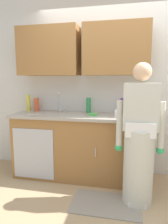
# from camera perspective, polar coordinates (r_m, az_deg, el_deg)

# --- Properties ---
(ground_plane) EXTENTS (9.00, 9.00, 0.00)m
(ground_plane) POSITION_cam_1_polar(r_m,az_deg,el_deg) (2.56, 8.13, -25.06)
(ground_plane) COLOR tan
(kitchen_wall_with_uppers) EXTENTS (4.80, 0.44, 2.70)m
(kitchen_wall_with_uppers) POSITION_cam_1_polar(r_m,az_deg,el_deg) (3.13, 7.46, 9.69)
(kitchen_wall_with_uppers) COLOR silver
(kitchen_wall_with_uppers) RESTS_ON ground
(counter_cabinet) EXTENTS (1.90, 0.62, 0.90)m
(counter_cabinet) POSITION_cam_1_polar(r_m,az_deg,el_deg) (3.06, -1.28, -9.74)
(counter_cabinet) COLOR #9E6B38
(counter_cabinet) RESTS_ON ground
(countertop) EXTENTS (1.96, 0.66, 0.04)m
(countertop) POSITION_cam_1_polar(r_m,az_deg,el_deg) (2.95, -1.25, -1.03)
(countertop) COLOR #A8A093
(countertop) RESTS_ON counter_cabinet
(sink) EXTENTS (0.50, 0.36, 0.35)m
(sink) POSITION_cam_1_polar(r_m,az_deg,el_deg) (3.04, -6.96, -0.69)
(sink) COLOR #B7BABF
(sink) RESTS_ON counter_cabinet
(person_at_sink) EXTENTS (0.55, 0.34, 1.62)m
(person_at_sink) POSITION_cam_1_polar(r_m,az_deg,el_deg) (2.42, 15.23, -9.14)
(person_at_sink) COLOR white
(person_at_sink) RESTS_ON ground
(floor_mat) EXTENTS (0.80, 0.50, 0.01)m
(floor_mat) POSITION_cam_1_polar(r_m,az_deg,el_deg) (2.61, 6.17, -24.23)
(floor_mat) COLOR gray
(floor_mat) RESTS_ON ground
(bottle_dish_liquid) EXTENTS (0.07, 0.07, 0.25)m
(bottle_dish_liquid) POSITION_cam_1_polar(r_m,az_deg,el_deg) (3.40, -15.39, 2.48)
(bottle_dish_liquid) COLOR #D8D14C
(bottle_dish_liquid) RESTS_ON countertop
(bottle_water_short) EXTENTS (0.07, 0.07, 0.23)m
(bottle_water_short) POSITION_cam_1_polar(r_m,az_deg,el_deg) (3.06, 10.82, 1.73)
(bottle_water_short) COLOR #66388C
(bottle_water_short) RESTS_ON countertop
(bottle_cleaner_spray) EXTENTS (0.07, 0.07, 0.23)m
(bottle_cleaner_spray) POSITION_cam_1_polar(r_m,az_deg,el_deg) (3.07, 1.29, 1.90)
(bottle_cleaner_spray) COLOR #2D8C4C
(bottle_cleaner_spray) RESTS_ON countertop
(bottle_water_tall) EXTENTS (0.08, 0.08, 0.21)m
(bottle_water_tall) POSITION_cam_1_polar(r_m,az_deg,el_deg) (3.36, -13.19, 2.07)
(bottle_water_tall) COLOR #E05933
(bottle_water_tall) RESTS_ON countertop
(cup_by_sink) EXTENTS (0.08, 0.08, 0.10)m
(cup_by_sink) POSITION_cam_1_polar(r_m,az_deg,el_deg) (2.72, 9.33, -0.48)
(cup_by_sink) COLOR white
(cup_by_sink) RESTS_ON countertop
(knife_on_counter) EXTENTS (0.20, 0.17, 0.01)m
(knife_on_counter) POSITION_cam_1_polar(r_m,az_deg,el_deg) (3.02, -13.87, -0.60)
(knife_on_counter) COLOR silver
(knife_on_counter) RESTS_ON countertop
(sponge) EXTENTS (0.11, 0.07, 0.03)m
(sponge) POSITION_cam_1_polar(r_m,az_deg,el_deg) (2.85, 2.54, -0.67)
(sponge) COLOR #4CBF4C
(sponge) RESTS_ON countertop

